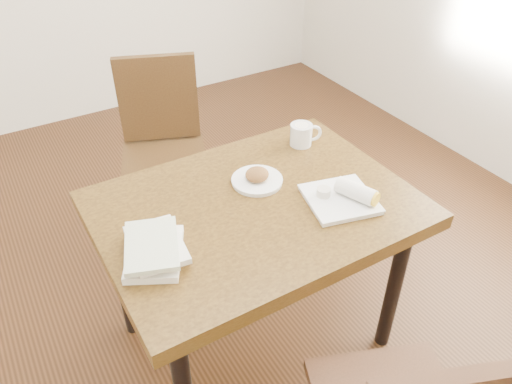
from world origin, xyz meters
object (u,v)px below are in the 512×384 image
table (256,221)px  chair_far (162,140)px  coffee_mug (302,134)px  plate_scone (257,178)px  book_stack (154,248)px  plate_burrito (345,196)px

table → chair_far: chair_far is taller
coffee_mug → chair_far: bearing=120.0°
table → plate_scone: bearing=57.3°
chair_far → book_stack: size_ratio=3.29×
table → coffee_mug: 0.48m
plate_burrito → book_stack: plate_burrito is taller
chair_far → coffee_mug: size_ratio=7.02×
table → coffee_mug: bearing=33.7°
plate_burrito → table: bearing=150.4°
coffee_mug → book_stack: bearing=-157.9°
coffee_mug → book_stack: size_ratio=0.47×
book_stack → chair_far: bearing=67.7°
table → book_stack: 0.44m
table → chair_far: 0.93m
table → book_stack: (-0.42, -0.07, 0.12)m
coffee_mug → table: bearing=-146.3°
table → plate_burrito: size_ratio=3.91×
plate_scone → coffee_mug: coffee_mug is taller
coffee_mug → plate_burrito: bearing=-103.6°
plate_scone → book_stack: size_ratio=0.68×
plate_scone → coffee_mug: bearing=25.1°
chair_far → plate_scone: 0.85m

